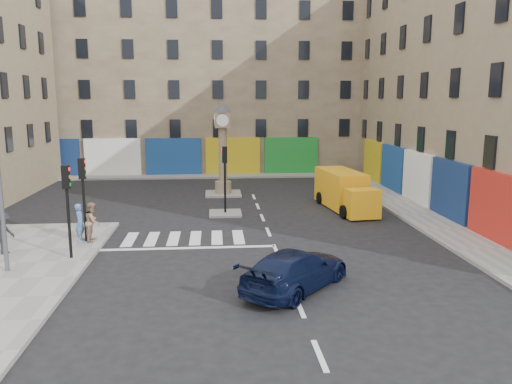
{
  "coord_description": "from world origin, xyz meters",
  "views": [
    {
      "loc": [
        -2.56,
        -19.38,
        6.31
      ],
      "look_at": [
        -0.61,
        3.96,
        2.0
      ],
      "focal_mm": 35.0,
      "sensor_mm": 36.0,
      "label": 1
    }
  ],
  "objects": [
    {
      "name": "yellow_van",
      "position": [
        5.01,
        8.86,
        1.09
      ],
      "size": [
        2.59,
        6.19,
        2.19
      ],
      "rotation": [
        0.0,
        0.0,
        0.12
      ],
      "color": "#F7A514",
      "rests_on": "ground"
    },
    {
      "name": "pedestrian_dark",
      "position": [
        -11.13,
        0.98,
        1.01
      ],
      "size": [
        0.89,
        1.23,
        1.72
      ],
      "primitive_type": "imported",
      "rotation": [
        0.0,
        0.0,
        1.33
      ],
      "color": "#222227",
      "rests_on": "sidewalk_left"
    },
    {
      "name": "building_right",
      "position": [
        15.0,
        10.0,
        8.0
      ],
      "size": [
        10.0,
        30.0,
        16.0
      ],
      "primitive_type": "cube",
      "color": "#8B7B5B",
      "rests_on": "ground"
    },
    {
      "name": "sidewalk_far",
      "position": [
        -4.0,
        22.2,
        0.07
      ],
      "size": [
        32.0,
        2.4,
        0.15
      ],
      "primitive_type": "cube",
      "color": "gray",
      "rests_on": "ground"
    },
    {
      "name": "sidewalk_right",
      "position": [
        8.7,
        10.0,
        0.07
      ],
      "size": [
        2.6,
        30.0,
        0.15
      ],
      "primitive_type": "cube",
      "color": "gray",
      "rests_on": "ground"
    },
    {
      "name": "traffic_light_left_near",
      "position": [
        -8.3,
        0.2,
        2.62
      ],
      "size": [
        0.28,
        0.22,
        3.7
      ],
      "color": "black",
      "rests_on": "sidewalk_left"
    },
    {
      "name": "traffic_light_island",
      "position": [
        -2.0,
        8.0,
        2.59
      ],
      "size": [
        0.28,
        0.22,
        3.7
      ],
      "color": "black",
      "rests_on": "island_near"
    },
    {
      "name": "island_far",
      "position": [
        -2.0,
        14.0,
        0.06
      ],
      "size": [
        2.4,
        2.4,
        0.12
      ],
      "primitive_type": "cube",
      "color": "gray",
      "rests_on": "ground"
    },
    {
      "name": "island_near",
      "position": [
        -2.0,
        8.0,
        0.06
      ],
      "size": [
        1.8,
        1.8,
        0.12
      ],
      "primitive_type": "cube",
      "color": "gray",
      "rests_on": "ground"
    },
    {
      "name": "pedestrian_blue",
      "position": [
        -8.53,
        2.65,
        0.99
      ],
      "size": [
        0.44,
        0.64,
        1.68
      ],
      "primitive_type": "imported",
      "rotation": [
        0.0,
        0.0,
        1.5
      ],
      "color": "#4F73B5",
      "rests_on": "sidewalk_left"
    },
    {
      "name": "clock_pillar",
      "position": [
        -2.0,
        14.0,
        3.55
      ],
      "size": [
        1.2,
        1.2,
        6.1
      ],
      "color": "#8B7B5B",
      "rests_on": "island_far"
    },
    {
      "name": "traffic_light_left_far",
      "position": [
        -8.3,
        2.6,
        2.62
      ],
      "size": [
        0.28,
        0.22,
        3.7
      ],
      "color": "black",
      "rests_on": "sidewalk_left"
    },
    {
      "name": "navy_sedan",
      "position": [
        0.12,
        -3.48,
        0.68
      ],
      "size": [
        4.56,
        4.8,
        1.37
      ],
      "primitive_type": "imported",
      "rotation": [
        0.0,
        0.0,
        2.42
      ],
      "color": "black",
      "rests_on": "ground"
    },
    {
      "name": "ground",
      "position": [
        0.0,
        0.0,
        0.0
      ],
      "size": [
        120.0,
        120.0,
        0.0
      ],
      "primitive_type": "plane",
      "color": "black",
      "rests_on": "ground"
    },
    {
      "name": "pedestrian_tan",
      "position": [
        -8.0,
        2.65,
        1.02
      ],
      "size": [
        0.67,
        0.85,
        1.74
      ],
      "primitive_type": "imported",
      "rotation": [
        0.0,
        0.0,
        1.56
      ],
      "color": "#95745B",
      "rests_on": "sidewalk_left"
    },
    {
      "name": "building_far",
      "position": [
        -4.0,
        28.0,
        8.5
      ],
      "size": [
        32.0,
        10.0,
        17.0
      ],
      "primitive_type": "cube",
      "color": "gray",
      "rests_on": "ground"
    }
  ]
}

